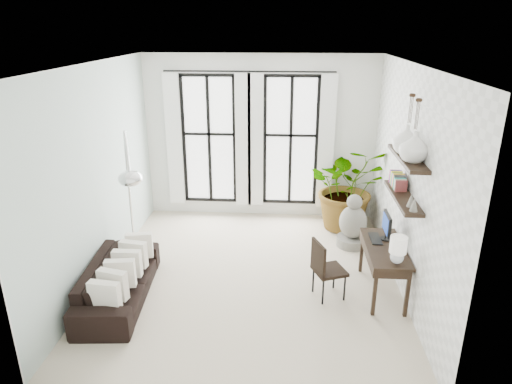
# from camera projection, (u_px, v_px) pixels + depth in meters

# --- Properties ---
(floor) EXTENTS (5.00, 5.00, 0.00)m
(floor) POSITION_uv_depth(u_px,v_px,m) (250.00, 276.00, 7.13)
(floor) COLOR beige
(floor) RESTS_ON ground
(ceiling) EXTENTS (5.00, 5.00, 0.00)m
(ceiling) POSITION_uv_depth(u_px,v_px,m) (249.00, 64.00, 6.02)
(ceiling) COLOR white
(ceiling) RESTS_ON wall_back
(wall_left) EXTENTS (0.00, 5.00, 5.00)m
(wall_left) POSITION_uv_depth(u_px,v_px,m) (98.00, 176.00, 6.72)
(wall_left) COLOR silver
(wall_left) RESTS_ON floor
(wall_right) EXTENTS (0.00, 5.00, 5.00)m
(wall_right) POSITION_uv_depth(u_px,v_px,m) (408.00, 182.00, 6.43)
(wall_right) COLOR white
(wall_right) RESTS_ON floor
(wall_back) EXTENTS (4.50, 0.00, 4.50)m
(wall_back) POSITION_uv_depth(u_px,v_px,m) (260.00, 138.00, 8.91)
(wall_back) COLOR white
(wall_back) RESTS_ON floor
(windows) EXTENTS (3.26, 0.13, 2.65)m
(windows) POSITION_uv_depth(u_px,v_px,m) (250.00, 141.00, 8.87)
(windows) COLOR white
(windows) RESTS_ON wall_back
(wall_shelves) EXTENTS (0.25, 1.30, 0.60)m
(wall_shelves) POSITION_uv_depth(u_px,v_px,m) (404.00, 180.00, 6.12)
(wall_shelves) COLOR black
(wall_shelves) RESTS_ON wall_right
(sofa) EXTENTS (0.93, 2.04, 0.58)m
(sofa) POSITION_uv_depth(u_px,v_px,m) (118.00, 281.00, 6.43)
(sofa) COLOR black
(sofa) RESTS_ON floor
(throw_pillows) EXTENTS (0.40, 1.52, 0.40)m
(throw_pillows) POSITION_uv_depth(u_px,v_px,m) (124.00, 268.00, 6.35)
(throw_pillows) COLOR white
(throw_pillows) RESTS_ON sofa
(plant) EXTENTS (1.60, 1.42, 1.66)m
(plant) POSITION_uv_depth(u_px,v_px,m) (348.00, 187.00, 8.55)
(plant) COLOR #2D7228
(plant) RESTS_ON floor
(desk) EXTENTS (0.53, 1.26, 1.14)m
(desk) POSITION_uv_depth(u_px,v_px,m) (385.00, 251.00, 6.40)
(desk) COLOR black
(desk) RESTS_ON floor
(desk_chair) EXTENTS (0.54, 0.54, 0.88)m
(desk_chair) POSITION_uv_depth(u_px,v_px,m) (325.00, 266.00, 6.41)
(desk_chair) COLOR black
(desk_chair) RESTS_ON floor
(arc_lamp) EXTENTS (0.73, 1.31, 2.35)m
(arc_lamp) POSITION_uv_depth(u_px,v_px,m) (128.00, 167.00, 6.40)
(arc_lamp) COLOR silver
(arc_lamp) RESTS_ON floor
(buddha) EXTENTS (0.53, 0.53, 0.96)m
(buddha) POSITION_uv_depth(u_px,v_px,m) (353.00, 225.00, 7.97)
(buddha) COLOR gray
(buddha) RESTS_ON floor
(vase_a) EXTENTS (0.37, 0.37, 0.38)m
(vase_a) POSITION_uv_depth(u_px,v_px,m) (414.00, 147.00, 5.66)
(vase_a) COLOR white
(vase_a) RESTS_ON shelf_upper
(vase_b) EXTENTS (0.37, 0.37, 0.38)m
(vase_b) POSITION_uv_depth(u_px,v_px,m) (407.00, 139.00, 6.04)
(vase_b) COLOR white
(vase_b) RESTS_ON shelf_upper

